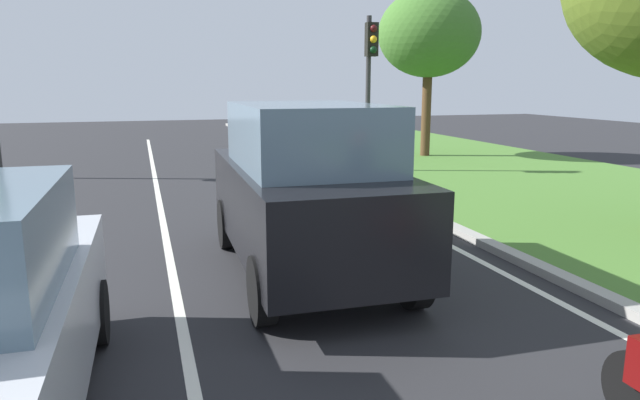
% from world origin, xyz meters
% --- Properties ---
extents(ground_plane, '(60.00, 60.00, 0.00)m').
position_xyz_m(ground_plane, '(0.00, 14.00, 0.00)').
color(ground_plane, '#262628').
extents(lane_line_center, '(0.12, 32.00, 0.01)m').
position_xyz_m(lane_line_center, '(-0.70, 14.00, 0.00)').
color(lane_line_center, silver).
rests_on(lane_line_center, ground).
extents(lane_line_right_edge, '(0.12, 32.00, 0.01)m').
position_xyz_m(lane_line_right_edge, '(3.60, 14.00, 0.00)').
color(lane_line_right_edge, silver).
rests_on(lane_line_right_edge, ground).
extents(grass_verge_right, '(9.00, 48.00, 0.06)m').
position_xyz_m(grass_verge_right, '(8.50, 14.00, 0.03)').
color(grass_verge_right, '#47752D').
rests_on(grass_verge_right, ground).
extents(curb_right, '(0.24, 48.00, 0.12)m').
position_xyz_m(curb_right, '(4.10, 14.00, 0.06)').
color(curb_right, '#9E9B93').
rests_on(curb_right, ground).
extents(car_suv_ahead, '(2.05, 4.54, 2.28)m').
position_xyz_m(car_suv_ahead, '(1.04, 9.75, 1.17)').
color(car_suv_ahead, black).
rests_on(car_suv_ahead, ground).
extents(traffic_light_near_right, '(0.32, 0.50, 4.35)m').
position_xyz_m(traffic_light_near_right, '(5.20, 17.83, 2.97)').
color(traffic_light_near_right, '#2D2D2D').
rests_on(traffic_light_near_right, ground).
extents(tree_roadside_far, '(3.41, 3.41, 5.61)m').
position_xyz_m(tree_roadside_far, '(8.42, 20.58, 4.14)').
color(tree_roadside_far, '#4C331E').
rests_on(tree_roadside_far, ground).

